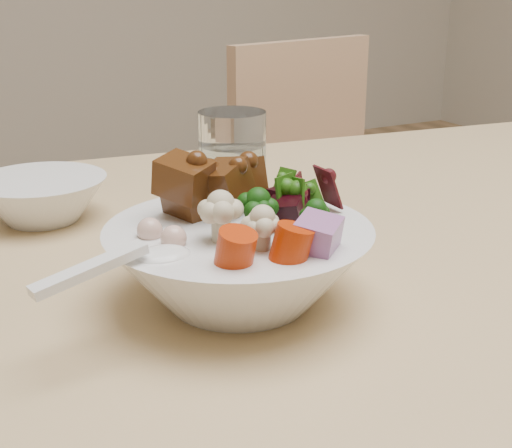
# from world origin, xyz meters

# --- Properties ---
(dining_table) EXTENTS (1.50, 0.96, 0.66)m
(dining_table) POSITION_xyz_m (-0.18, 0.08, 0.59)
(dining_table) COLOR tan
(dining_table) RESTS_ON ground
(chair_far) EXTENTS (0.43, 0.43, 0.78)m
(chair_far) POSITION_xyz_m (0.09, 0.67, 0.44)
(chair_far) COLOR tan
(chair_far) RESTS_ON ground
(food_bowl) EXTENTS (0.21, 0.21, 0.11)m
(food_bowl) POSITION_xyz_m (-0.45, 0.01, 0.70)
(food_bowl) COLOR white
(food_bowl) RESTS_ON dining_table
(soup_spoon) EXTENTS (0.12, 0.04, 0.02)m
(soup_spoon) POSITION_xyz_m (-0.53, -0.02, 0.72)
(soup_spoon) COLOR white
(soup_spoon) RESTS_ON food_bowl
(water_glass) EXTENTS (0.07, 0.07, 0.12)m
(water_glass) POSITION_xyz_m (-0.37, 0.18, 0.72)
(water_glass) COLOR white
(water_glass) RESTS_ON dining_table
(side_bowl) EXTENTS (0.14, 0.14, 0.05)m
(side_bowl) POSITION_xyz_m (-0.54, 0.28, 0.68)
(side_bowl) COLOR white
(side_bowl) RESTS_ON dining_table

